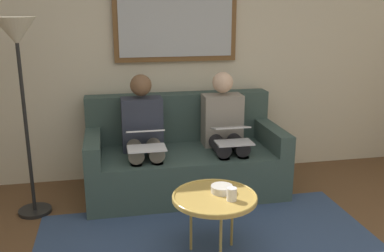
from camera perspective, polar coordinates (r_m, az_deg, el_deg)
wall_rear at (r=4.42m, az=-2.34°, el=9.97°), size 6.00×0.12×2.60m
couch at (r=4.17m, az=-1.13°, el=-4.29°), size 1.84×0.90×0.90m
framed_mirror at (r=4.31m, az=-2.17°, el=13.16°), size 1.23×0.05×0.68m
coffee_table at (r=3.02m, az=3.12°, el=-9.59°), size 0.60×0.60×0.47m
cup at (r=2.94m, az=5.33°, el=-9.07°), size 0.07×0.07×0.09m
bowl at (r=3.07m, az=4.01°, el=-8.40°), size 0.16×0.16×0.05m
person_left at (r=4.10m, az=4.39°, el=-0.34°), size 0.38×0.58×1.14m
laptop_silver at (r=3.87m, az=5.40°, el=-1.10°), size 0.33×0.32×0.14m
person_right at (r=3.97m, az=-6.54°, el=-0.94°), size 0.38×0.58×1.14m
laptop_white at (r=3.73m, az=-6.22°, el=-1.69°), size 0.33×0.35×0.15m
standing_lamp at (r=3.68m, az=-22.22°, el=8.85°), size 0.32×0.32×1.66m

